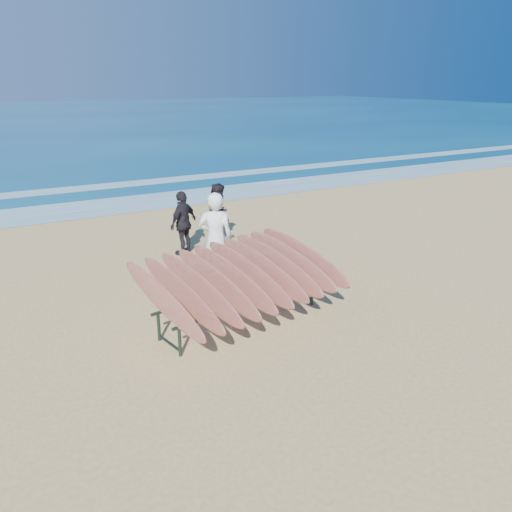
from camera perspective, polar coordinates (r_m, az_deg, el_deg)
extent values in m
plane|color=tan|center=(9.16, 2.43, -7.09)|extent=(120.00, 120.00, 0.00)
plane|color=navy|center=(62.26, -25.63, 13.96)|extent=(160.00, 160.00, 0.00)
plane|color=white|center=(17.98, -14.36, 5.79)|extent=(160.00, 160.00, 0.00)
plane|color=white|center=(21.32, -16.85, 7.66)|extent=(160.00, 160.00, 0.00)
cylinder|color=#1D2E25|center=(7.96, -8.71, -9.66)|extent=(0.06, 0.06, 0.50)
cylinder|color=#1D2E25|center=(9.64, 6.44, -4.15)|extent=(0.06, 0.06, 0.50)
cylinder|color=#1D2E25|center=(8.46, -11.05, -7.94)|extent=(0.06, 0.06, 0.50)
cylinder|color=#1D2E25|center=(10.05, 3.76, -3.02)|extent=(0.06, 0.06, 0.50)
cylinder|color=#1D2E25|center=(8.60, -0.37, -5.20)|extent=(3.15, 0.68, 0.06)
cylinder|color=#1D2E25|center=(9.07, -3.00, -3.88)|extent=(3.15, 0.68, 0.06)
cylinder|color=#1D2E25|center=(8.29, -9.85, -9.81)|extent=(0.17, 0.65, 0.04)
cylinder|color=#1D2E25|center=(9.91, 5.04, -4.48)|extent=(0.17, 0.65, 0.04)
ellipsoid|color=#64070E|center=(7.90, -10.62, -4.92)|extent=(0.54, 2.43, 0.98)
ellipsoid|color=#64070E|center=(8.06, -8.50, -4.29)|extent=(0.54, 2.43, 0.98)
ellipsoid|color=#64070E|center=(8.22, -6.46, -3.68)|extent=(0.54, 2.43, 0.98)
ellipsoid|color=#64070E|center=(8.40, -4.51, -3.10)|extent=(0.54, 2.43, 0.98)
ellipsoid|color=#64070E|center=(8.59, -2.65, -2.53)|extent=(0.54, 2.43, 0.98)
ellipsoid|color=#64070E|center=(8.79, -0.87, -1.99)|extent=(0.54, 2.43, 0.98)
ellipsoid|color=#64070E|center=(8.99, 0.83, -1.47)|extent=(0.54, 2.43, 0.98)
ellipsoid|color=#64070E|center=(9.21, 2.46, -0.98)|extent=(0.54, 2.43, 0.98)
ellipsoid|color=#64070E|center=(9.43, 4.00, -0.50)|extent=(0.54, 2.43, 0.98)
ellipsoid|color=#64070E|center=(9.66, 5.47, -0.05)|extent=(0.54, 2.43, 0.98)
imported|color=white|center=(10.41, -4.64, 2.02)|extent=(0.85, 0.74, 1.95)
imported|color=black|center=(12.77, -4.21, 4.64)|extent=(1.01, 1.00, 1.65)
imported|color=black|center=(12.30, -8.29, 3.74)|extent=(0.99, 0.82, 1.59)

